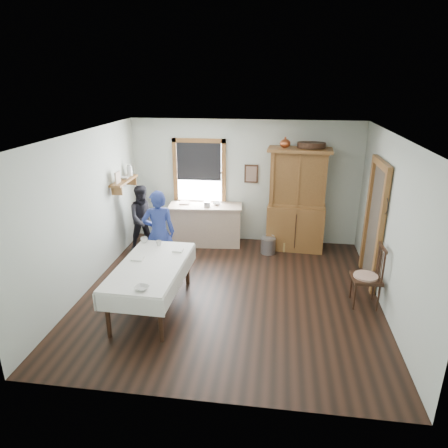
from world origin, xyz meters
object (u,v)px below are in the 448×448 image
object	(u,v)px
china_hutch	(297,200)
woman_blue	(159,236)
figure_dark	(144,221)
dining_table	(152,286)
pail	(268,246)
spindle_chair	(366,275)
work_counter	(206,225)
wicker_basket	(279,244)

from	to	relation	value
china_hutch	woman_blue	bearing A→B (deg)	-145.05
woman_blue	figure_dark	bearing A→B (deg)	-75.67
dining_table	pail	distance (m)	3.01
dining_table	spindle_chair	bearing A→B (deg)	9.37
work_counter	dining_table	distance (m)	2.76
pail	china_hutch	bearing A→B (deg)	31.60
dining_table	china_hutch	bearing A→B (deg)	49.77
work_counter	woman_blue	world-z (taller)	woman_blue
work_counter	pail	distance (m)	1.46
dining_table	wicker_basket	size ratio (longest dim) A/B	5.38
spindle_chair	pail	xyz separation A→B (m)	(-1.62, 1.85, -0.36)
dining_table	pail	xyz separation A→B (m)	(1.78, 2.41, -0.22)
china_hutch	wicker_basket	xyz separation A→B (m)	(-0.32, -0.09, -0.99)
wicker_basket	spindle_chair	bearing A→B (deg)	-56.66
work_counter	spindle_chair	world-z (taller)	spindle_chair
dining_table	pail	world-z (taller)	dining_table
china_hutch	spindle_chair	bearing A→B (deg)	-60.52
china_hutch	spindle_chair	distance (m)	2.50
figure_dark	wicker_basket	bearing A→B (deg)	-23.84
work_counter	woman_blue	bearing A→B (deg)	-116.13
pail	wicker_basket	xyz separation A→B (m)	(0.24, 0.26, -0.06)
work_counter	spindle_chair	size ratio (longest dim) A/B	1.49
dining_table	spindle_chair	distance (m)	3.45
pail	dining_table	bearing A→B (deg)	-126.35
work_counter	figure_dark	xyz separation A→B (m)	(-1.23, -0.49, 0.21)
china_hutch	figure_dark	xyz separation A→B (m)	(-3.19, -0.51, -0.43)
china_hutch	wicker_basket	size ratio (longest dim) A/B	6.09
spindle_chair	wicker_basket	bearing A→B (deg)	120.11
figure_dark	china_hutch	bearing A→B (deg)	-23.17
wicker_basket	figure_dark	distance (m)	2.95
woman_blue	wicker_basket	bearing A→B (deg)	-163.68
china_hutch	work_counter	bearing A→B (deg)	-175.79
woman_blue	figure_dark	xyz separation A→B (m)	(-0.64, 1.05, -0.10)
spindle_chair	figure_dark	distance (m)	4.58
work_counter	wicker_basket	xyz separation A→B (m)	(1.63, -0.06, -0.35)
work_counter	pail	size ratio (longest dim) A/B	4.73
spindle_chair	wicker_basket	distance (m)	2.56
woman_blue	figure_dark	size ratio (longest dim) A/B	1.15
woman_blue	china_hutch	bearing A→B (deg)	-165.68
woman_blue	figure_dark	world-z (taller)	woman_blue
spindle_chair	wicker_basket	xyz separation A→B (m)	(-1.39, 2.11, -0.42)
wicker_basket	china_hutch	bearing A→B (deg)	15.01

